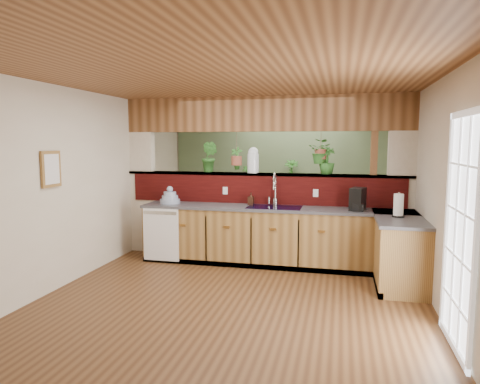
% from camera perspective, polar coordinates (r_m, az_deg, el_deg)
% --- Properties ---
extents(ground, '(4.60, 7.00, 0.01)m').
position_cam_1_polar(ground, '(5.85, 0.55, -12.11)').
color(ground, '#4F3018').
rests_on(ground, ground).
extents(ceiling, '(4.60, 7.00, 0.01)m').
position_cam_1_polar(ceiling, '(5.58, 0.58, 14.05)').
color(ceiling, brown).
rests_on(ceiling, ground).
extents(wall_back, '(4.60, 0.02, 2.60)m').
position_cam_1_polar(wall_back, '(9.00, 5.51, 2.91)').
color(wall_back, beige).
rests_on(wall_back, ground).
extents(wall_front, '(4.60, 0.02, 2.60)m').
position_cam_1_polar(wall_front, '(2.33, -19.04, -8.10)').
color(wall_front, beige).
rests_on(wall_front, ground).
extents(wall_left, '(0.02, 7.00, 2.60)m').
position_cam_1_polar(wall_left, '(6.47, -19.71, 1.11)').
color(wall_left, beige).
rests_on(wall_left, ground).
extents(wall_right, '(0.02, 7.00, 2.60)m').
position_cam_1_polar(wall_right, '(5.54, 24.47, 0.03)').
color(wall_right, beige).
rests_on(wall_right, ground).
extents(pass_through_partition, '(4.60, 0.21, 2.60)m').
position_cam_1_polar(pass_through_partition, '(6.89, 3.29, 0.89)').
color(pass_through_partition, beige).
rests_on(pass_through_partition, ground).
extents(pass_through_ledge, '(4.60, 0.21, 0.04)m').
position_cam_1_polar(pass_through_ledge, '(6.88, 3.06, 2.38)').
color(pass_through_ledge, brown).
rests_on(pass_through_ledge, ground).
extents(header_beam, '(4.60, 0.15, 0.55)m').
position_cam_1_polar(header_beam, '(6.87, 3.11, 10.34)').
color(header_beam, brown).
rests_on(header_beam, ground).
extents(sage_backwall, '(4.55, 0.02, 2.55)m').
position_cam_1_polar(sage_backwall, '(8.98, 5.49, 2.91)').
color(sage_backwall, '#5B744F').
rests_on(sage_backwall, ground).
extents(countertop, '(4.14, 1.52, 0.90)m').
position_cam_1_polar(countertop, '(6.44, 9.62, -6.29)').
color(countertop, brown).
rests_on(countertop, ground).
extents(dishwasher, '(0.58, 0.03, 0.82)m').
position_cam_1_polar(dishwasher, '(6.79, -10.50, -5.58)').
color(dishwasher, white).
rests_on(dishwasher, ground).
extents(navy_sink, '(0.82, 0.50, 0.18)m').
position_cam_1_polar(navy_sink, '(6.53, 4.60, -2.71)').
color(navy_sink, black).
rests_on(navy_sink, countertop).
extents(french_door, '(0.06, 1.02, 2.16)m').
position_cam_1_polar(french_door, '(4.31, 27.21, -5.20)').
color(french_door, white).
rests_on(french_door, ground).
extents(framed_print, '(0.04, 0.35, 0.45)m').
position_cam_1_polar(framed_print, '(5.79, -23.89, 2.81)').
color(framed_print, brown).
rests_on(framed_print, wall_left).
extents(faucet, '(0.22, 0.23, 0.52)m').
position_cam_1_polar(faucet, '(6.64, 4.63, 0.55)').
color(faucet, '#B7B7B2').
rests_on(faucet, countertop).
extents(dish_stack, '(0.32, 0.32, 0.28)m').
position_cam_1_polar(dish_stack, '(6.99, -9.32, -0.79)').
color(dish_stack, '#8E9CB7').
rests_on(dish_stack, countertop).
extents(soap_dispenser, '(0.09, 0.09, 0.19)m').
position_cam_1_polar(soap_dispenser, '(6.73, 1.47, -0.91)').
color(soap_dispenser, '#3C2215').
rests_on(soap_dispenser, countertop).
extents(coffee_maker, '(0.18, 0.30, 0.33)m').
position_cam_1_polar(coffee_maker, '(6.39, 15.42, -1.04)').
color(coffee_maker, black).
rests_on(coffee_maker, countertop).
extents(paper_towel, '(0.15, 0.15, 0.33)m').
position_cam_1_polar(paper_towel, '(6.00, 20.37, -1.73)').
color(paper_towel, black).
rests_on(paper_towel, countertop).
extents(glass_jar, '(0.19, 0.19, 0.41)m').
position_cam_1_polar(glass_jar, '(6.90, 1.76, 4.28)').
color(glass_jar, silver).
rests_on(glass_jar, pass_through_ledge).
extents(ledge_plant_left, '(0.34, 0.31, 0.50)m').
position_cam_1_polar(ledge_plant_left, '(7.08, -4.08, 4.69)').
color(ledge_plant_left, '#295F21').
rests_on(ledge_plant_left, pass_through_ledge).
extents(ledge_plant_right, '(0.29, 0.29, 0.42)m').
position_cam_1_polar(ledge_plant_right, '(6.76, 11.51, 4.15)').
color(ledge_plant_right, '#295F21').
rests_on(ledge_plant_right, pass_through_ledge).
extents(hanging_plant_a, '(0.21, 0.17, 0.54)m').
position_cam_1_polar(hanging_plant_a, '(6.95, -0.46, 5.47)').
color(hanging_plant_a, brown).
rests_on(hanging_plant_a, header_beam).
extents(hanging_plant_b, '(0.43, 0.40, 0.50)m').
position_cam_1_polar(hanging_plant_b, '(6.76, 10.73, 6.73)').
color(hanging_plant_b, brown).
rests_on(hanging_plant_b, header_beam).
extents(shelving_console, '(1.55, 0.67, 1.00)m').
position_cam_1_polar(shelving_console, '(8.86, 4.44, -2.34)').
color(shelving_console, black).
rests_on(shelving_console, ground).
extents(shelf_plant_a, '(0.27, 0.22, 0.44)m').
position_cam_1_polar(shelf_plant_a, '(8.88, 0.99, 2.36)').
color(shelf_plant_a, '#295F21').
rests_on(shelf_plant_a, shelving_console).
extents(shelf_plant_b, '(0.31, 0.31, 0.53)m').
position_cam_1_polar(shelf_plant_b, '(8.73, 6.83, 2.55)').
color(shelf_plant_b, '#295F21').
rests_on(shelf_plant_b, shelving_console).
extents(floor_plant, '(0.69, 0.61, 0.72)m').
position_cam_1_polar(floor_plant, '(8.06, 12.90, -4.40)').
color(floor_plant, '#295F21').
rests_on(floor_plant, ground).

